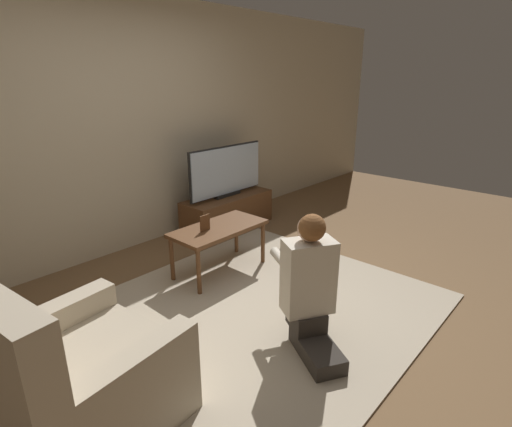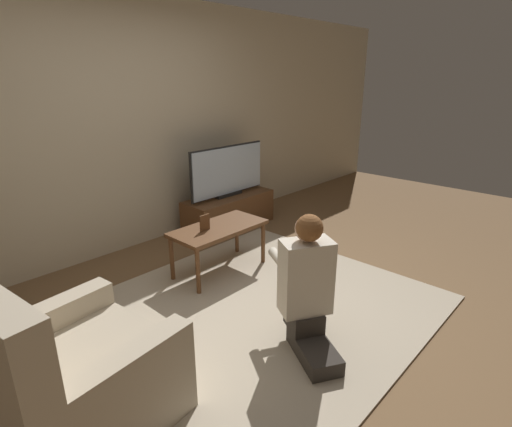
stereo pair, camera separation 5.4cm
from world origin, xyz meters
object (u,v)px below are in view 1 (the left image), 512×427
Objects in this scene: coffee_table at (219,232)px; person_kneeling at (309,285)px; armchair at (76,383)px; tv at (226,171)px.

person_kneeling reaches higher than coffee_table.
armchair is 1.49m from person_kneeling.
tv is 1.23× the size of coffee_table.
tv reaches higher than armchair.
person_kneeling is at bearing -115.22° from armchair.
coffee_table is 0.94× the size of armchair.
coffee_table is at bearing -74.48° from person_kneeling.
coffee_table is at bearing -137.83° from tv.
tv is at bearing -65.25° from armchair.
person_kneeling is at bearing -120.95° from tv.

